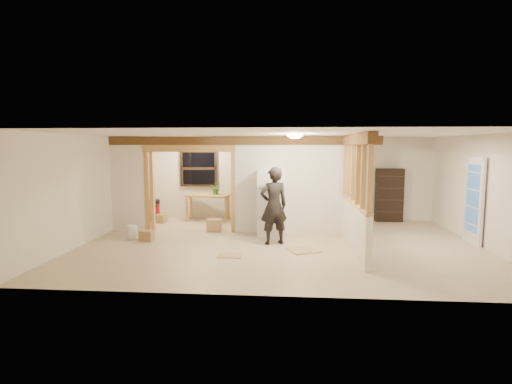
# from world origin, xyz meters

# --- Properties ---
(floor) EXTENTS (9.00, 6.50, 0.01)m
(floor) POSITION_xyz_m (0.00, 0.00, -0.01)
(floor) COLOR #BFAA8E
(floor) RESTS_ON ground
(ceiling) EXTENTS (9.00, 6.50, 0.01)m
(ceiling) POSITION_xyz_m (0.00, 0.00, 2.50)
(ceiling) COLOR white
(wall_back) EXTENTS (9.00, 0.01, 2.50)m
(wall_back) POSITION_xyz_m (0.00, 3.25, 1.25)
(wall_back) COLOR silver
(wall_back) RESTS_ON floor
(wall_front) EXTENTS (9.00, 0.01, 2.50)m
(wall_front) POSITION_xyz_m (0.00, -3.25, 1.25)
(wall_front) COLOR silver
(wall_front) RESTS_ON floor
(wall_left) EXTENTS (0.01, 6.50, 2.50)m
(wall_left) POSITION_xyz_m (-4.50, 0.00, 1.25)
(wall_left) COLOR silver
(wall_left) RESTS_ON floor
(wall_right) EXTENTS (0.01, 6.50, 2.50)m
(wall_right) POSITION_xyz_m (4.50, 0.00, 1.25)
(wall_right) COLOR silver
(wall_right) RESTS_ON floor
(partition_left_stub) EXTENTS (0.90, 0.12, 2.50)m
(partition_left_stub) POSITION_xyz_m (-4.05, 1.20, 1.25)
(partition_left_stub) COLOR silver
(partition_left_stub) RESTS_ON floor
(partition_center) EXTENTS (2.80, 0.12, 2.50)m
(partition_center) POSITION_xyz_m (0.20, 1.20, 1.25)
(partition_center) COLOR silver
(partition_center) RESTS_ON floor
(doorway_frame) EXTENTS (2.46, 0.14, 2.20)m
(doorway_frame) POSITION_xyz_m (-2.40, 1.20, 1.10)
(doorway_frame) COLOR tan
(doorway_frame) RESTS_ON floor
(header_beam_back) EXTENTS (7.00, 0.18, 0.22)m
(header_beam_back) POSITION_xyz_m (-1.00, 1.20, 2.38)
(header_beam_back) COLOR brown
(header_beam_back) RESTS_ON ceiling
(header_beam_right) EXTENTS (0.18, 3.30, 0.22)m
(header_beam_right) POSITION_xyz_m (1.60, -0.40, 2.38)
(header_beam_right) COLOR brown
(header_beam_right) RESTS_ON ceiling
(pony_wall) EXTENTS (0.12, 3.20, 1.00)m
(pony_wall) POSITION_xyz_m (1.60, -0.40, 0.50)
(pony_wall) COLOR silver
(pony_wall) RESTS_ON floor
(stud_partition) EXTENTS (0.14, 3.20, 1.32)m
(stud_partition) POSITION_xyz_m (1.60, -0.40, 1.66)
(stud_partition) COLOR tan
(stud_partition) RESTS_ON pony_wall
(window_back) EXTENTS (1.12, 0.10, 1.10)m
(window_back) POSITION_xyz_m (-2.60, 3.17, 1.55)
(window_back) COLOR black
(window_back) RESTS_ON wall_back
(french_door) EXTENTS (0.12, 0.86, 2.00)m
(french_door) POSITION_xyz_m (4.42, 0.40, 1.00)
(french_door) COLOR white
(french_door) RESTS_ON floor
(ceiling_dome_main) EXTENTS (0.36, 0.36, 0.16)m
(ceiling_dome_main) POSITION_xyz_m (0.30, -0.50, 2.48)
(ceiling_dome_main) COLOR #FFEABF
(ceiling_dome_main) RESTS_ON ceiling
(ceiling_dome_util) EXTENTS (0.32, 0.32, 0.14)m
(ceiling_dome_util) POSITION_xyz_m (-2.50, 2.30, 2.48)
(ceiling_dome_util) COLOR #FFEABF
(ceiling_dome_util) RESTS_ON ceiling
(hanging_bulb) EXTENTS (0.07, 0.07, 0.07)m
(hanging_bulb) POSITION_xyz_m (-2.00, 1.60, 2.18)
(hanging_bulb) COLOR #FFD88C
(hanging_bulb) RESTS_ON ceiling
(refrigerator) EXTENTS (0.69, 0.67, 1.67)m
(refrigerator) POSITION_xyz_m (-0.23, 0.81, 0.84)
(refrigerator) COLOR white
(refrigerator) RESTS_ON floor
(woman) EXTENTS (0.76, 0.64, 1.78)m
(woman) POSITION_xyz_m (-0.15, -0.01, 0.89)
(woman) COLOR black
(woman) RESTS_ON floor
(work_table) EXTENTS (1.37, 0.88, 0.80)m
(work_table) POSITION_xyz_m (-2.22, 2.71, 0.40)
(work_table) COLOR tan
(work_table) RESTS_ON floor
(potted_plant) EXTENTS (0.40, 0.38, 0.36)m
(potted_plant) POSITION_xyz_m (-1.98, 2.75, 0.98)
(potted_plant) COLOR #275824
(potted_plant) RESTS_ON work_table
(shop_vac) EXTENTS (0.63, 0.63, 0.65)m
(shop_vac) POSITION_xyz_m (-3.89, 2.55, 0.33)
(shop_vac) COLOR maroon
(shop_vac) RESTS_ON floor
(bookshelf) EXTENTS (0.79, 0.26, 1.58)m
(bookshelf) POSITION_xyz_m (3.18, 3.05, 0.79)
(bookshelf) COLOR black
(bookshelf) RESTS_ON floor
(bucket) EXTENTS (0.29, 0.29, 0.33)m
(bucket) POSITION_xyz_m (-3.60, 0.22, 0.17)
(bucket) COLOR silver
(bucket) RESTS_ON floor
(box_util_a) EXTENTS (0.40, 0.35, 0.32)m
(box_util_a) POSITION_xyz_m (-1.77, 1.25, 0.16)
(box_util_a) COLOR #9E7A4C
(box_util_a) RESTS_ON floor
(box_util_b) EXTENTS (0.29, 0.29, 0.24)m
(box_util_b) POSITION_xyz_m (-3.55, 2.28, 0.12)
(box_util_b) COLOR #9E7A4C
(box_util_b) RESTS_ON floor
(box_front) EXTENTS (0.31, 0.26, 0.25)m
(box_front) POSITION_xyz_m (-3.18, 0.05, 0.12)
(box_front) COLOR #9E7A4C
(box_front) RESTS_ON floor
(floor_panel_near) EXTENTS (0.76, 0.76, 0.02)m
(floor_panel_near) POSITION_xyz_m (0.50, -0.58, 0.01)
(floor_panel_near) COLOR tan
(floor_panel_near) RESTS_ON floor
(floor_panel_far) EXTENTS (0.49, 0.40, 0.02)m
(floor_panel_far) POSITION_xyz_m (-1.01, -1.10, 0.01)
(floor_panel_far) COLOR tan
(floor_panel_far) RESTS_ON floor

